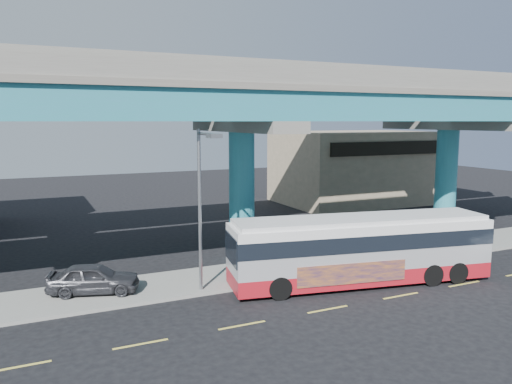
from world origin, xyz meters
name	(u,v)px	position (x,y,z in m)	size (l,w,h in m)	color
ground	(324,307)	(0.00, 0.00, 0.00)	(120.00, 120.00, 0.00)	black
sidewalk	(268,271)	(0.00, 5.50, 0.07)	(70.00, 4.00, 0.15)	gray
lane_markings	(328,309)	(0.00, -0.30, 0.01)	(58.00, 0.12, 0.01)	#D8C64C
viaduct	(241,101)	(0.00, 9.11, 9.14)	(52.00, 12.40, 11.70)	teal
building_beige	(353,167)	(18.00, 22.98, 3.51)	(14.00, 10.23, 7.00)	tan
transit_bus	(361,247)	(3.40, 2.01, 1.84)	(13.36, 5.12, 3.36)	#A5131E
parked_car	(94,278)	(-8.87, 5.64, 0.85)	(4.39, 2.79, 1.39)	#333338
street_lamp	(203,188)	(-4.25, 3.45, 5.04)	(0.50, 2.46, 7.51)	gray
stop_sign	(452,223)	(11.72, 4.18, 1.90)	(0.69, 0.30, 2.44)	gray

